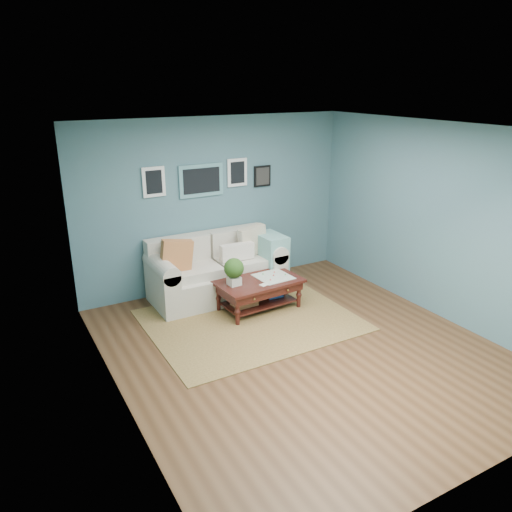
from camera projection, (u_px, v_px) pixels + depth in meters
room_shell at (303, 246)px, 5.88m from camera, size 5.00×5.02×2.70m
area_rug at (250, 320)px, 7.03m from camera, size 2.80×2.24×0.01m
loveseat at (221, 269)px, 7.74m from camera, size 2.08×0.94×1.07m
coffee_table at (255, 286)px, 7.23m from camera, size 1.26×0.78×0.85m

